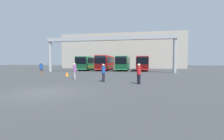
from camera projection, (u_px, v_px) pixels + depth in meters
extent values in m
plane|color=#2D3033|center=(44.00, 92.00, 8.76)|extent=(200.00, 200.00, 0.00)
cube|color=gray|center=(122.00, 52.00, 51.16)|extent=(38.27, 12.00, 10.83)
cylinder|color=gray|center=(50.00, 57.00, 28.99)|extent=(0.60, 0.60, 5.74)
cylinder|color=gray|center=(175.00, 56.00, 25.04)|extent=(0.60, 0.60, 5.74)
cube|color=gray|center=(108.00, 38.00, 26.86)|extent=(23.48, 0.80, 0.70)
cube|color=#268C4C|center=(89.00, 63.00, 35.42)|extent=(2.56, 10.01, 2.72)
cube|color=black|center=(81.00, 60.00, 30.49)|extent=(2.35, 0.06, 1.53)
cube|color=black|center=(89.00, 61.00, 35.40)|extent=(2.59, 8.51, 1.14)
cube|color=orange|center=(89.00, 66.00, 35.46)|extent=(2.59, 9.51, 0.24)
cylinder|color=black|center=(80.00, 68.00, 32.91)|extent=(0.28, 1.09, 1.09)
cylinder|color=black|center=(89.00, 68.00, 32.53)|extent=(0.28, 1.09, 1.09)
cylinder|color=black|center=(88.00, 67.00, 38.43)|extent=(0.28, 1.09, 1.09)
cylinder|color=black|center=(96.00, 67.00, 38.04)|extent=(0.28, 1.09, 1.09)
cube|color=red|center=(106.00, 62.00, 34.76)|extent=(2.52, 10.11, 2.90)
cube|color=black|center=(100.00, 60.00, 29.78)|extent=(2.32, 0.06, 1.63)
cube|color=black|center=(106.00, 60.00, 34.73)|extent=(2.55, 8.59, 1.22)
cube|color=#268C4C|center=(106.00, 66.00, 34.80)|extent=(2.55, 9.60, 0.24)
cylinder|color=black|center=(98.00, 68.00, 32.22)|extent=(0.28, 1.09, 1.09)
cylinder|color=black|center=(108.00, 68.00, 31.84)|extent=(0.28, 1.09, 1.09)
cylinder|color=black|center=(104.00, 67.00, 37.79)|extent=(0.28, 1.09, 1.09)
cylinder|color=black|center=(112.00, 67.00, 37.41)|extent=(0.28, 1.09, 1.09)
cube|color=#268C4C|center=(123.00, 63.00, 34.51)|extent=(2.41, 11.05, 2.74)
cube|color=black|center=(121.00, 60.00, 29.07)|extent=(2.22, 0.06, 1.53)
cube|color=black|center=(123.00, 61.00, 34.49)|extent=(2.44, 9.39, 1.15)
cube|color=#1966B2|center=(123.00, 67.00, 34.55)|extent=(2.44, 10.50, 0.24)
cylinder|color=black|center=(117.00, 69.00, 31.71)|extent=(0.28, 1.00, 1.00)
cylinder|color=black|center=(127.00, 69.00, 31.35)|extent=(0.28, 1.00, 1.00)
cylinder|color=black|center=(121.00, 68.00, 37.79)|extent=(0.28, 1.00, 1.00)
cylinder|color=black|center=(129.00, 68.00, 37.43)|extent=(0.28, 1.00, 1.00)
cube|color=red|center=(142.00, 63.00, 33.32)|extent=(2.40, 10.08, 2.68)
cube|color=black|center=(142.00, 60.00, 28.36)|extent=(2.21, 0.06, 1.50)
cube|color=black|center=(142.00, 61.00, 33.30)|extent=(2.43, 8.56, 1.12)
cube|color=red|center=(142.00, 67.00, 33.37)|extent=(2.43, 9.57, 0.24)
cylinder|color=black|center=(137.00, 69.00, 30.79)|extent=(0.28, 0.94, 0.94)
cylinder|color=black|center=(147.00, 69.00, 30.43)|extent=(0.28, 0.94, 0.94)
cylinder|color=black|center=(137.00, 68.00, 36.34)|extent=(0.28, 0.94, 0.94)
cylinder|color=black|center=(146.00, 68.00, 35.98)|extent=(0.28, 0.94, 0.94)
cylinder|color=black|center=(103.00, 78.00, 13.55)|extent=(0.18, 0.18, 0.77)
cylinder|color=black|center=(104.00, 77.00, 13.70)|extent=(0.18, 0.18, 0.77)
cylinder|color=navy|center=(103.00, 70.00, 13.59)|extent=(0.34, 0.34, 0.64)
sphere|color=tan|center=(103.00, 65.00, 13.57)|extent=(0.21, 0.21, 0.21)
cylinder|color=brown|center=(42.00, 73.00, 19.30)|extent=(0.20, 0.20, 0.87)
cylinder|color=brown|center=(41.00, 73.00, 19.17)|extent=(0.20, 0.20, 0.87)
cylinder|color=navy|center=(41.00, 67.00, 19.20)|extent=(0.38, 0.38, 0.73)
sphere|color=#8C6647|center=(41.00, 63.00, 19.17)|extent=(0.24, 0.24, 0.24)
cylinder|color=gray|center=(75.00, 75.00, 15.94)|extent=(0.18, 0.18, 0.80)
cylinder|color=gray|center=(74.00, 75.00, 15.79)|extent=(0.18, 0.18, 0.80)
cylinder|color=#8C4C8C|center=(75.00, 68.00, 15.83)|extent=(0.35, 0.35, 0.67)
sphere|color=beige|center=(75.00, 64.00, 15.80)|extent=(0.22, 0.22, 0.22)
cylinder|color=black|center=(138.00, 79.00, 12.21)|extent=(0.18, 0.18, 0.79)
cylinder|color=black|center=(139.00, 79.00, 12.08)|extent=(0.18, 0.18, 0.79)
cylinder|color=#A5191E|center=(139.00, 70.00, 12.11)|extent=(0.35, 0.35, 0.66)
sphere|color=beige|center=(139.00, 65.00, 12.09)|extent=(0.21, 0.21, 0.21)
cone|color=orange|center=(67.00, 74.00, 19.36)|extent=(0.45, 0.45, 0.57)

